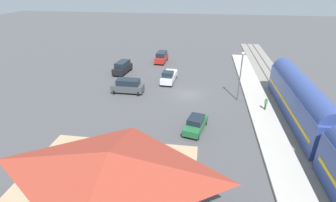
# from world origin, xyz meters

# --- Properties ---
(ground_plane) EXTENTS (200.00, 200.00, 0.00)m
(ground_plane) POSITION_xyz_m (0.00, 0.00, 0.00)
(ground_plane) COLOR #4C4C4F
(railway_track) EXTENTS (4.80, 70.00, 0.30)m
(railway_track) POSITION_xyz_m (-14.00, 0.00, 0.09)
(railway_track) COLOR gray
(railway_track) RESTS_ON ground
(platform) EXTENTS (3.20, 46.00, 0.30)m
(platform) POSITION_xyz_m (-10.00, 0.00, 0.15)
(platform) COLOR #B7B2A8
(platform) RESTS_ON ground
(station_building) EXTENTS (12.77, 8.41, 5.31)m
(station_building) POSITION_xyz_m (4.00, 22.00, 2.75)
(station_building) COLOR tan
(station_building) RESTS_ON ground
(pedestrian_on_platform) EXTENTS (0.36, 0.36, 1.71)m
(pedestrian_on_platform) POSITION_xyz_m (-10.46, 4.02, 1.28)
(pedestrian_on_platform) COLOR #333338
(pedestrian_on_platform) RESTS_ON platform
(suv_black) EXTENTS (2.60, 5.12, 2.22)m
(suv_black) POSITION_xyz_m (12.84, -8.00, 1.15)
(suv_black) COLOR black
(suv_black) RESTS_ON ground
(suv_red) EXTENTS (2.28, 5.02, 2.22)m
(suv_red) POSITION_xyz_m (6.79, -15.81, 1.15)
(suv_red) COLOR red
(suv_red) RESTS_ON ground
(pickup_white) EXTENTS (2.29, 5.51, 2.14)m
(pickup_white) POSITION_xyz_m (3.64, -4.74, 1.03)
(pickup_white) COLOR white
(pickup_white) RESTS_ON ground
(suv_charcoal) EXTENTS (4.92, 2.44, 2.22)m
(suv_charcoal) POSITION_xyz_m (9.26, 0.64, 1.15)
(suv_charcoal) COLOR #47494F
(suv_charcoal) RESTS_ON ground
(sedan_green) EXTENTS (2.85, 4.81, 1.74)m
(sedan_green) POSITION_xyz_m (-1.59, 9.98, 0.88)
(sedan_green) COLOR #236638
(sedan_green) RESTS_ON ground
(light_pole_near_platform) EXTENTS (0.44, 0.44, 7.14)m
(light_pole_near_platform) POSITION_xyz_m (-7.20, 0.95, 4.55)
(light_pole_near_platform) COLOR #515156
(light_pole_near_platform) RESTS_ON ground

